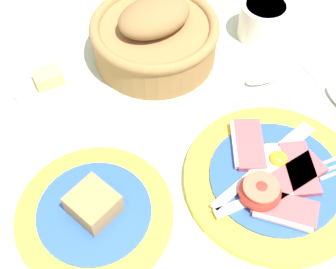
{
  "coord_description": "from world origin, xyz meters",
  "views": [
    {
      "loc": [
        -0.16,
        -0.26,
        0.52
      ],
      "look_at": [
        -0.06,
        0.1,
        0.02
      ],
      "focal_mm": 50.0,
      "sensor_mm": 36.0,
      "label": 1
    }
  ],
  "objects_px": {
    "teaspoon_near_cup": "(251,82)",
    "bread_basket": "(155,36)",
    "breakfast_plate": "(274,179)",
    "teaspoon_by_saucer": "(331,90)",
    "sugar_cup": "(263,19)",
    "bread_plate": "(95,213)",
    "butter_dish": "(50,84)"
  },
  "relations": [
    {
      "from": "teaspoon_near_cup",
      "to": "bread_basket",
      "type": "bearing_deg",
      "value": 131.55
    },
    {
      "from": "breakfast_plate",
      "to": "teaspoon_by_saucer",
      "type": "xyz_separation_m",
      "value": [
        0.14,
        0.12,
        -0.01
      ]
    },
    {
      "from": "sugar_cup",
      "to": "bread_basket",
      "type": "relative_size",
      "value": 0.39
    },
    {
      "from": "sugar_cup",
      "to": "teaspoon_by_saucer",
      "type": "bearing_deg",
      "value": -69.72
    },
    {
      "from": "teaspoon_by_saucer",
      "to": "teaspoon_near_cup",
      "type": "bearing_deg",
      "value": -125.62
    },
    {
      "from": "breakfast_plate",
      "to": "teaspoon_near_cup",
      "type": "distance_m",
      "value": 0.17
    },
    {
      "from": "bread_plate",
      "to": "sugar_cup",
      "type": "relative_size",
      "value": 2.51
    },
    {
      "from": "breakfast_plate",
      "to": "sugar_cup",
      "type": "bearing_deg",
      "value": 71.25
    },
    {
      "from": "breakfast_plate",
      "to": "bread_plate",
      "type": "height_order",
      "value": "bread_plate"
    },
    {
      "from": "sugar_cup",
      "to": "butter_dish",
      "type": "height_order",
      "value": "sugar_cup"
    },
    {
      "from": "teaspoon_near_cup",
      "to": "bread_plate",
      "type": "bearing_deg",
      "value": -159.55
    },
    {
      "from": "breakfast_plate",
      "to": "sugar_cup",
      "type": "distance_m",
      "value": 0.28
    },
    {
      "from": "bread_basket",
      "to": "butter_dish",
      "type": "bearing_deg",
      "value": -171.96
    },
    {
      "from": "teaspoon_near_cup",
      "to": "butter_dish",
      "type": "bearing_deg",
      "value": 155.62
    },
    {
      "from": "teaspoon_by_saucer",
      "to": "sugar_cup",
      "type": "bearing_deg",
      "value": -172.82
    },
    {
      "from": "breakfast_plate",
      "to": "butter_dish",
      "type": "distance_m",
      "value": 0.35
    },
    {
      "from": "butter_dish",
      "to": "teaspoon_near_cup",
      "type": "xyz_separation_m",
      "value": [
        0.29,
        -0.07,
        -0.0
      ]
    },
    {
      "from": "breakfast_plate",
      "to": "bread_plate",
      "type": "distance_m",
      "value": 0.23
    },
    {
      "from": "breakfast_plate",
      "to": "butter_dish",
      "type": "height_order",
      "value": "breakfast_plate"
    },
    {
      "from": "sugar_cup",
      "to": "butter_dish",
      "type": "distance_m",
      "value": 0.35
    },
    {
      "from": "teaspoon_near_cup",
      "to": "breakfast_plate",
      "type": "bearing_deg",
      "value": -111.87
    },
    {
      "from": "sugar_cup",
      "to": "teaspoon_by_saucer",
      "type": "relative_size",
      "value": 0.4
    },
    {
      "from": "bread_plate",
      "to": "butter_dish",
      "type": "height_order",
      "value": "bread_plate"
    },
    {
      "from": "bread_plate",
      "to": "bread_basket",
      "type": "xyz_separation_m",
      "value": [
        0.14,
        0.25,
        0.03
      ]
    },
    {
      "from": "breakfast_plate",
      "to": "butter_dish",
      "type": "xyz_separation_m",
      "value": [
        -0.26,
        0.24,
        -0.0
      ]
    },
    {
      "from": "bread_basket",
      "to": "teaspoon_near_cup",
      "type": "bearing_deg",
      "value": -38.25
    },
    {
      "from": "breakfast_plate",
      "to": "teaspoon_by_saucer",
      "type": "height_order",
      "value": "breakfast_plate"
    },
    {
      "from": "bread_basket",
      "to": "teaspoon_by_saucer",
      "type": "xyz_separation_m",
      "value": [
        0.23,
        -0.14,
        -0.04
      ]
    },
    {
      "from": "sugar_cup",
      "to": "butter_dish",
      "type": "relative_size",
      "value": 0.7
    },
    {
      "from": "bread_basket",
      "to": "teaspoon_near_cup",
      "type": "distance_m",
      "value": 0.16
    },
    {
      "from": "breakfast_plate",
      "to": "bread_basket",
      "type": "height_order",
      "value": "bread_basket"
    },
    {
      "from": "sugar_cup",
      "to": "bread_basket",
      "type": "bearing_deg",
      "value": -179.12
    }
  ]
}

